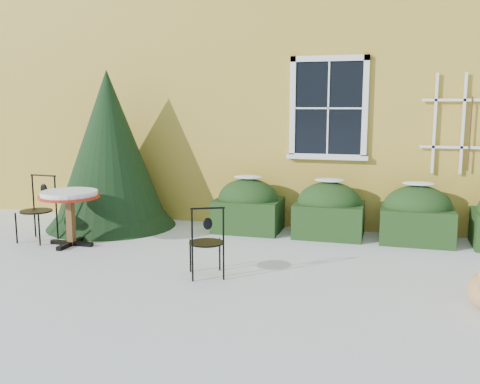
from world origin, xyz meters
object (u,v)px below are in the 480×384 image
(patio_chair_near, at_px, (207,241))
(patio_chair_far, at_px, (38,208))
(bistro_table, at_px, (70,200))
(evergreen_shrub, at_px, (110,165))

(patio_chair_near, xyz_separation_m, patio_chair_far, (-3.01, 0.94, 0.06))
(bistro_table, height_order, patio_chair_near, patio_chair_near)
(bistro_table, bearing_deg, patio_chair_far, 169.98)
(patio_chair_near, distance_m, patio_chair_far, 3.16)
(evergreen_shrub, height_order, patio_chair_far, evergreen_shrub)
(evergreen_shrub, relative_size, bistro_table, 3.00)
(evergreen_shrub, xyz_separation_m, patio_chair_near, (2.45, -2.12, -0.61))
(evergreen_shrub, xyz_separation_m, bistro_table, (0.06, -1.29, -0.38))
(evergreen_shrub, distance_m, patio_chair_near, 3.30)
(evergreen_shrub, bearing_deg, patio_chair_far, -115.61)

